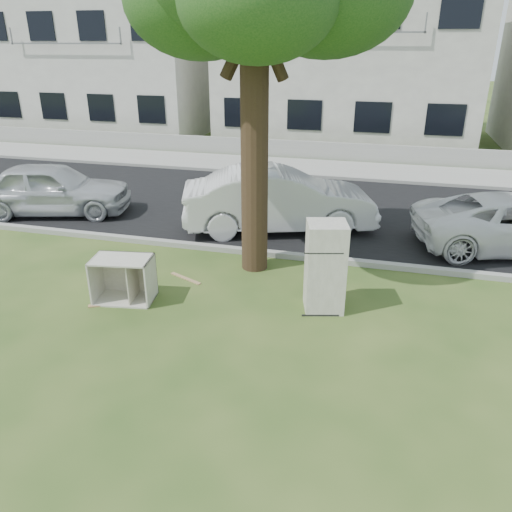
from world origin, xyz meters
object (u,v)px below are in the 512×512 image
(car_left, at_px, (52,188))
(car_center, at_px, (279,200))
(fridge, at_px, (325,267))
(cabinet, at_px, (123,279))

(car_left, bearing_deg, car_center, -102.13)
(fridge, relative_size, cabinet, 1.52)
(car_left, bearing_deg, cabinet, -148.40)
(fridge, height_order, car_left, fridge)
(fridge, xyz_separation_m, car_left, (-7.91, 3.45, -0.10))
(cabinet, distance_m, car_left, 5.94)
(cabinet, height_order, car_center, car_center)
(fridge, bearing_deg, car_center, 98.95)
(fridge, bearing_deg, cabinet, 175.18)
(car_center, distance_m, car_left, 6.28)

